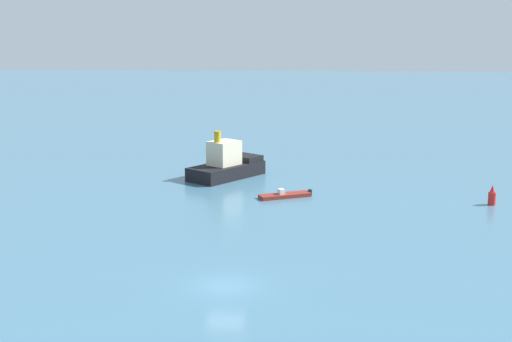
% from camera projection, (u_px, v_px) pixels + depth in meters
% --- Properties ---
extents(ground_plane, '(400.00, 400.00, 0.00)m').
position_uv_depth(ground_plane, '(226.00, 286.00, 47.56)').
color(ground_plane, teal).
extents(tugboat, '(8.32, 9.31, 5.27)m').
position_uv_depth(tugboat, '(227.00, 165.00, 79.79)').
color(tugboat, black).
rests_on(tugboat, ground).
extents(small_motorboat, '(5.22, 3.40, 0.87)m').
position_uv_depth(small_motorboat, '(285.00, 195.00, 71.08)').
color(small_motorboat, maroon).
rests_on(small_motorboat, ground).
extents(channel_buoy_red, '(0.70, 0.70, 1.90)m').
position_uv_depth(channel_buoy_red, '(492.00, 196.00, 68.10)').
color(channel_buoy_red, red).
rests_on(channel_buoy_red, ground).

